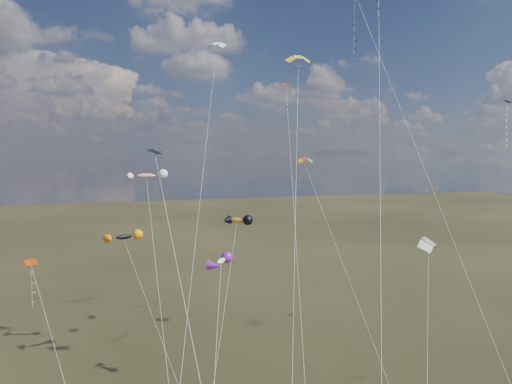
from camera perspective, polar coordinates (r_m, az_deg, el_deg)
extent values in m
cylinder|color=silver|center=(39.02, 21.60, -0.56)|extent=(2.76, 22.62, 38.63)
cylinder|color=silver|center=(34.48, 15.26, 1.40)|extent=(17.39, 30.14, 41.58)
cube|color=black|center=(35.99, -12.56, 4.94)|extent=(1.29, 1.30, 0.38)
cylinder|color=silver|center=(28.98, -7.90, -18.17)|extent=(2.67, 19.04, 22.91)
cube|color=#B72901|center=(42.38, -26.34, -7.89)|extent=(1.16, 1.13, 0.36)
cylinder|color=silver|center=(41.23, -23.61, -18.20)|extent=(4.31, 6.19, 13.79)
cube|color=#0B1150|center=(62.74, 28.95, 9.86)|extent=(0.94, 0.96, 0.27)
cube|color=#C64D14|center=(54.32, 3.78, 13.26)|extent=(0.96, 0.93, 0.30)
cylinder|color=silver|center=(41.75, 4.98, -5.38)|extent=(7.12, 24.37, 30.74)
cylinder|color=silver|center=(35.17, 4.87, -6.52)|extent=(6.92, 16.19, 31.68)
cylinder|color=silver|center=(39.76, -7.34, -3.36)|extent=(7.36, 18.15, 34.23)
cylinder|color=silver|center=(37.41, 20.67, -19.15)|extent=(6.76, 9.31, 15.48)
cylinder|color=silver|center=(51.01, 10.88, -8.53)|extent=(3.30, 13.96, 22.09)
ellipsoid|color=black|center=(51.66, -16.18, -5.42)|extent=(3.72, 2.25, 1.28)
cylinder|color=silver|center=(48.91, -12.99, -14.25)|extent=(4.87, 9.41, 13.74)
ellipsoid|color=orange|center=(42.76, -2.40, -3.53)|extent=(2.62, 2.57, 1.10)
cylinder|color=silver|center=(40.25, -4.29, -16.27)|extent=(4.93, 8.62, 16.54)
ellipsoid|color=silver|center=(33.88, -4.39, -8.59)|extent=(2.19, 2.47, 0.93)
ellipsoid|color=red|center=(51.73, -13.56, 2.01)|extent=(4.27, 1.86, 1.18)
cylinder|color=silver|center=(46.21, -12.16, -11.08)|extent=(1.00, 14.54, 20.34)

